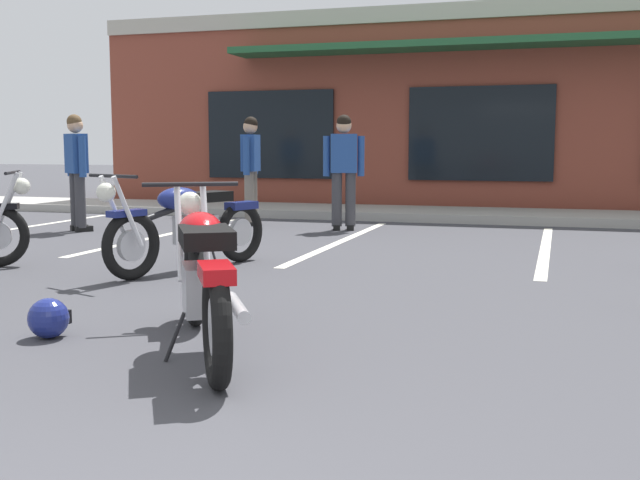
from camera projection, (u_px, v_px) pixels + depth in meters
ground_plane at (348, 319)px, 5.53m from camera, size 80.00×80.00×0.00m
sidewalk_kerb at (472, 215)px, 13.13m from camera, size 22.00×1.80×0.14m
brick_storefront_building at (494, 115)px, 16.79m from camera, size 15.19×6.79×3.79m
painted_stall_lines at (440, 244)px, 9.73m from camera, size 12.79×4.80×0.01m
motorcycle_foreground_classic at (203, 275)px, 4.61m from camera, size 1.33×1.88×0.98m
motorcycle_black_cruiser at (188, 224)px, 7.64m from camera, size 1.05×2.02×0.98m
person_in_shorts_foreground at (251, 164)px, 12.00m from camera, size 0.31×0.61×1.68m
person_by_back_row at (344, 165)px, 11.28m from camera, size 0.60×0.36×1.68m
person_near_building at (77, 165)px, 11.15m from camera, size 0.54×0.44×1.68m
helmet_on_pavement at (49, 318)px, 4.97m from camera, size 0.26×0.26×0.26m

